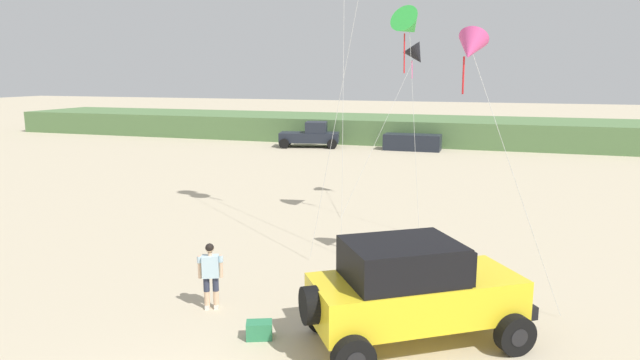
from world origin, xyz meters
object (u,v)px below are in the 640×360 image
object	(u,v)px
kite_white_parafoil	(471,48)
kite_orange_streamer	(416,55)
jeep	(413,289)
kite_pink_ribbon	(409,25)
distant_sedan	(412,142)
person_watching	(211,272)
cooler_box	(259,330)
distant_pickup	(311,135)

from	to	relation	value
kite_white_parafoil	kite_orange_streamer	world-z (taller)	kite_orange_streamer
jeep	kite_pink_ribbon	xyz separation A→B (m)	(-1.77, 9.25, 6.15)
jeep	distant_sedan	distance (m)	31.06
distant_sedan	person_watching	bearing A→B (deg)	-90.67
jeep	person_watching	world-z (taller)	jeep
cooler_box	kite_white_parafoil	size ratio (longest dim) A/B	0.08
distant_sedan	distant_pickup	bearing A→B (deg)	-175.86
distant_sedan	kite_pink_ribbon	world-z (taller)	kite_pink_ribbon
jeep	kite_orange_streamer	xyz separation A→B (m)	(-1.99, 12.46, 5.22)
jeep	cooler_box	size ratio (longest dim) A/B	8.82
distant_pickup	jeep	bearing A→B (deg)	-67.16
jeep	distant_sedan	world-z (taller)	jeep
cooler_box	distant_sedan	bearing A→B (deg)	70.54
distant_sedan	kite_white_parafoil	world-z (taller)	kite_white_parafoil
distant_sedan	kite_orange_streamer	distance (m)	19.34
jeep	distant_sedan	xyz separation A→B (m)	(-4.83, 30.68, -0.60)
kite_white_parafoil	distant_sedan	bearing A→B (deg)	101.70
kite_pink_ribbon	distant_pickup	bearing A→B (deg)	117.62
person_watching	kite_pink_ribbon	xyz separation A→B (m)	(3.17, 9.02, 6.41)
distant_sedan	kite_orange_streamer	bearing A→B (deg)	-81.61
jeep	kite_pink_ribbon	bearing A→B (deg)	100.84
jeep	kite_orange_streamer	distance (m)	13.65
kite_white_parafoil	kite_orange_streamer	distance (m)	8.86
person_watching	cooler_box	bearing A→B (deg)	-31.51
person_watching	distant_sedan	world-z (taller)	person_watching
jeep	distant_pickup	size ratio (longest dim) A/B	1.01
jeep	kite_orange_streamer	bearing A→B (deg)	99.08
cooler_box	distant_sedan	xyz separation A→B (m)	(-1.65, 31.52, 0.41)
distant_pickup	distant_sedan	xyz separation A→B (m)	(7.83, 0.63, -0.34)
person_watching	distant_pickup	xyz separation A→B (m)	(-7.71, 29.82, 0.00)
cooler_box	kite_white_parafoil	xyz separation A→B (m)	(3.88, 4.86, 6.13)
cooler_box	kite_orange_streamer	size ratio (longest dim) A/B	0.08
kite_pink_ribbon	jeep	bearing A→B (deg)	-79.16
person_watching	kite_pink_ribbon	bearing A→B (deg)	70.63
distant_sedan	kite_orange_streamer	xyz separation A→B (m)	(2.84, -18.22, 5.82)
distant_sedan	kite_white_parafoil	size ratio (longest dim) A/B	0.61
distant_sedan	kite_pink_ribbon	xyz separation A→B (m)	(3.06, -21.43, 6.75)
distant_pickup	kite_pink_ribbon	size ratio (longest dim) A/B	0.61
jeep	person_watching	xyz separation A→B (m)	(-4.94, 0.23, -0.26)
distant_pickup	distant_sedan	size ratio (longest dim) A/B	1.17
person_watching	kite_pink_ribbon	size ratio (longest dim) A/B	0.21
distant_pickup	kite_white_parafoil	size ratio (longest dim) A/B	0.71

